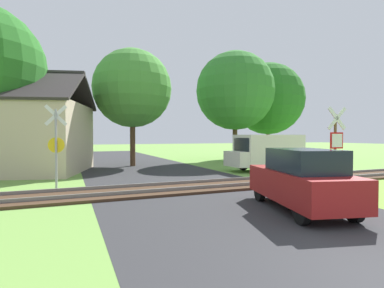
{
  "coord_description": "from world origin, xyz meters",
  "views": [
    {
      "loc": [
        -4.59,
        -2.43,
        2.14
      ],
      "look_at": [
        0.5,
        9.87,
        1.8
      ],
      "focal_mm": 28.0,
      "sensor_mm": 36.0,
      "label": 1
    }
  ],
  "objects_px": {
    "crossing_sign_far": "(56,141)",
    "house": "(8,136)",
    "tree_right": "(235,91)",
    "tree_center": "(132,88)",
    "tree_far": "(268,99)",
    "parked_car": "(301,180)",
    "stop_sign_near": "(336,144)",
    "mail_truck": "(267,151)"
  },
  "relations": [
    {
      "from": "stop_sign_near",
      "to": "parked_car",
      "type": "height_order",
      "value": "stop_sign_near"
    },
    {
      "from": "crossing_sign_far",
      "to": "tree_far",
      "type": "bearing_deg",
      "value": 34.86
    },
    {
      "from": "tree_far",
      "to": "parked_car",
      "type": "bearing_deg",
      "value": -124.08
    },
    {
      "from": "crossing_sign_far",
      "to": "house",
      "type": "distance_m",
      "value": 7.39
    },
    {
      "from": "tree_right",
      "to": "parked_car",
      "type": "height_order",
      "value": "tree_right"
    },
    {
      "from": "stop_sign_near",
      "to": "crossing_sign_far",
      "type": "height_order",
      "value": "crossing_sign_far"
    },
    {
      "from": "house",
      "to": "tree_right",
      "type": "bearing_deg",
      "value": 21.08
    },
    {
      "from": "crossing_sign_far",
      "to": "mail_truck",
      "type": "xyz_separation_m",
      "value": [
        11.99,
        2.08,
        -0.7
      ]
    },
    {
      "from": "crossing_sign_far",
      "to": "mail_truck",
      "type": "height_order",
      "value": "crossing_sign_far"
    },
    {
      "from": "tree_center",
      "to": "parked_car",
      "type": "bearing_deg",
      "value": -82.68
    },
    {
      "from": "tree_right",
      "to": "house",
      "type": "bearing_deg",
      "value": -174.84
    },
    {
      "from": "stop_sign_near",
      "to": "mail_truck",
      "type": "height_order",
      "value": "stop_sign_near"
    },
    {
      "from": "crossing_sign_far",
      "to": "tree_right",
      "type": "height_order",
      "value": "tree_right"
    },
    {
      "from": "mail_truck",
      "to": "tree_far",
      "type": "bearing_deg",
      "value": -39.58
    },
    {
      "from": "mail_truck",
      "to": "parked_car",
      "type": "bearing_deg",
      "value": 146.24
    },
    {
      "from": "house",
      "to": "tree_right",
      "type": "relative_size",
      "value": 1.12
    },
    {
      "from": "crossing_sign_far",
      "to": "parked_car",
      "type": "xyz_separation_m",
      "value": [
        6.66,
        -6.74,
        -1.04
      ]
    },
    {
      "from": "tree_far",
      "to": "tree_center",
      "type": "height_order",
      "value": "tree_far"
    },
    {
      "from": "house",
      "to": "tree_center",
      "type": "bearing_deg",
      "value": 25.52
    },
    {
      "from": "tree_far",
      "to": "mail_truck",
      "type": "xyz_separation_m",
      "value": [
        -6.27,
        -8.33,
        -4.51
      ]
    },
    {
      "from": "tree_right",
      "to": "tree_center",
      "type": "bearing_deg",
      "value": -178.79
    },
    {
      "from": "tree_right",
      "to": "mail_truck",
      "type": "height_order",
      "value": "tree_right"
    },
    {
      "from": "tree_far",
      "to": "tree_center",
      "type": "distance_m",
      "value": 13.7
    },
    {
      "from": "tree_right",
      "to": "tree_far",
      "type": "height_order",
      "value": "tree_right"
    },
    {
      "from": "mail_truck",
      "to": "parked_car",
      "type": "height_order",
      "value": "mail_truck"
    },
    {
      "from": "tree_center",
      "to": "mail_truck",
      "type": "xyz_separation_m",
      "value": [
        7.24,
        -6.03,
        -4.34
      ]
    },
    {
      "from": "tree_far",
      "to": "tree_center",
      "type": "xyz_separation_m",
      "value": [
        -13.51,
        -2.3,
        -0.16
      ]
    },
    {
      "from": "tree_right",
      "to": "tree_center",
      "type": "height_order",
      "value": "tree_right"
    },
    {
      "from": "house",
      "to": "tree_far",
      "type": "distance_m",
      "value": 21.65
    },
    {
      "from": "parked_car",
      "to": "stop_sign_near",
      "type": "bearing_deg",
      "value": 40.13
    },
    {
      "from": "stop_sign_near",
      "to": "tree_far",
      "type": "bearing_deg",
      "value": -117.3
    },
    {
      "from": "stop_sign_near",
      "to": "crossing_sign_far",
      "type": "distance_m",
      "value": 10.96
    },
    {
      "from": "parked_car",
      "to": "tree_far",
      "type": "bearing_deg",
      "value": 69.83
    },
    {
      "from": "tree_right",
      "to": "crossing_sign_far",
      "type": "bearing_deg",
      "value": -148.16
    },
    {
      "from": "crossing_sign_far",
      "to": "tree_far",
      "type": "relative_size",
      "value": 0.38
    },
    {
      "from": "tree_right",
      "to": "mail_truck",
      "type": "xyz_separation_m",
      "value": [
        -1.36,
        -6.21,
        -4.7
      ]
    },
    {
      "from": "house",
      "to": "tree_right",
      "type": "height_order",
      "value": "tree_right"
    },
    {
      "from": "stop_sign_near",
      "to": "house",
      "type": "distance_m",
      "value": 17.34
    },
    {
      "from": "parked_car",
      "to": "tree_right",
      "type": "bearing_deg",
      "value": 79.9
    },
    {
      "from": "tree_far",
      "to": "mail_truck",
      "type": "relative_size",
      "value": 1.84
    },
    {
      "from": "mail_truck",
      "to": "parked_car",
      "type": "relative_size",
      "value": 1.16
    },
    {
      "from": "stop_sign_near",
      "to": "tree_far",
      "type": "height_order",
      "value": "tree_far"
    }
  ]
}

